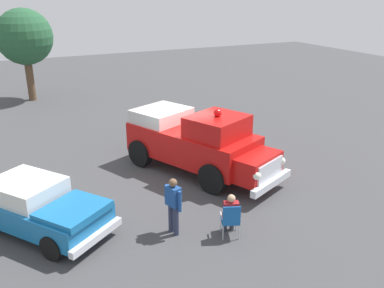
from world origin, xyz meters
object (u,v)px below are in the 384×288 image
object	(u,v)px
classic_hot_rod	(36,206)
oak_tree_right	(24,37)
lawn_chair_near_truck	(231,219)
spectator_seated	(230,213)
vintage_fire_truck	(197,141)
spectator_standing	(173,202)

from	to	relation	value
classic_hot_rod	oak_tree_right	distance (m)	15.90
lawn_chair_near_truck	oak_tree_right	size ratio (longest dim) A/B	0.19
spectator_seated	oak_tree_right	xyz separation A→B (m)	(18.16, 3.27, 3.05)
oak_tree_right	classic_hot_rod	bearing A→B (deg)	174.61
vintage_fire_truck	spectator_seated	xyz separation A→B (m)	(-4.26, 1.09, -0.50)
lawn_chair_near_truck	spectator_standing	size ratio (longest dim) A/B	0.61
lawn_chair_near_truck	vintage_fire_truck	bearing A→B (deg)	-14.59
spectator_seated	vintage_fire_truck	bearing A→B (deg)	-14.34
classic_hot_rod	lawn_chair_near_truck	xyz separation A→B (m)	(-2.74, -4.69, -0.16)
classic_hot_rod	oak_tree_right	world-z (taller)	oak_tree_right
vintage_fire_truck	spectator_standing	bearing A→B (deg)	144.94
oak_tree_right	spectator_standing	bearing A→B (deg)	-173.74
vintage_fire_truck	lawn_chair_near_truck	xyz separation A→B (m)	(-4.38, 1.14, -0.61)
spectator_seated	spectator_standing	distance (m)	1.59
spectator_seated	oak_tree_right	size ratio (longest dim) A/B	0.24
spectator_seated	spectator_standing	world-z (taller)	spectator_standing
vintage_fire_truck	classic_hot_rod	distance (m)	6.07
classic_hot_rod	spectator_standing	bearing A→B (deg)	-118.79
spectator_standing	oak_tree_right	size ratio (longest dim) A/B	0.31
lawn_chair_near_truck	oak_tree_right	xyz separation A→B (m)	(18.28, 3.22, 3.16)
lawn_chair_near_truck	oak_tree_right	world-z (taller)	oak_tree_right
classic_hot_rod	spectator_seated	size ratio (longest dim) A/B	3.58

